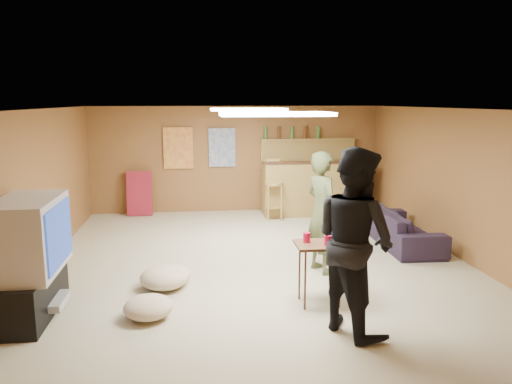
{
  "coord_description": "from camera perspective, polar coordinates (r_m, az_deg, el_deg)",
  "views": [
    {
      "loc": [
        -0.9,
        -6.89,
        2.32
      ],
      "look_at": [
        0.0,
        0.2,
        1.0
      ],
      "focal_mm": 35.0,
      "sensor_mm": 36.0,
      "label": 1
    }
  ],
  "objects": [
    {
      "name": "ground",
      "position": [
        7.32,
        0.2,
        -8.0
      ],
      "size": [
        7.0,
        7.0,
        0.0
      ],
      "primitive_type": "plane",
      "color": "tan",
      "rests_on": "ground"
    },
    {
      "name": "ceiling",
      "position": [
        6.95,
        0.21,
        9.48
      ],
      "size": [
        6.0,
        7.0,
        0.02
      ],
      "primitive_type": "cube",
      "color": "silver",
      "rests_on": "ground"
    },
    {
      "name": "wall_back",
      "position": [
        10.5,
        -2.26,
        3.78
      ],
      "size": [
        6.0,
        0.02,
        2.2
      ],
      "primitive_type": "cube",
      "color": "brown",
      "rests_on": "ground"
    },
    {
      "name": "wall_front",
      "position": [
        3.71,
        7.27,
        -8.8
      ],
      "size": [
        6.0,
        0.02,
        2.2
      ],
      "primitive_type": "cube",
      "color": "brown",
      "rests_on": "ground"
    },
    {
      "name": "wall_left",
      "position": [
        7.3,
        -23.83,
        -0.05
      ],
      "size": [
        0.02,
        7.0,
        2.2
      ],
      "primitive_type": "cube",
      "color": "brown",
      "rests_on": "ground"
    },
    {
      "name": "wall_right",
      "position": [
        8.01,
        22.02,
        0.93
      ],
      "size": [
        0.02,
        7.0,
        2.2
      ],
      "primitive_type": "cube",
      "color": "brown",
      "rests_on": "ground"
    },
    {
      "name": "tv_stand",
      "position": [
        6.05,
        -24.69,
        -10.52
      ],
      "size": [
        0.55,
        1.3,
        0.5
      ],
      "primitive_type": "cube",
      "color": "black",
      "rests_on": "ground"
    },
    {
      "name": "dvd_box",
      "position": [
        6.02,
        -22.58,
        -11.48
      ],
      "size": [
        0.35,
        0.5,
        0.08
      ],
      "primitive_type": "cube",
      "color": "#B2B2B7",
      "rests_on": "tv_stand"
    },
    {
      "name": "tv_body",
      "position": [
        5.84,
        -24.52,
        -4.56
      ],
      "size": [
        0.6,
        1.1,
        0.8
      ],
      "primitive_type": "cube",
      "color": "#B2B2B7",
      "rests_on": "tv_stand"
    },
    {
      "name": "tv_screen",
      "position": [
        5.75,
        -21.56,
        -4.56
      ],
      "size": [
        0.02,
        0.95,
        0.65
      ],
      "primitive_type": "cube",
      "color": "navy",
      "rests_on": "tv_body"
    },
    {
      "name": "bar_counter",
      "position": [
        10.28,
        6.39,
        0.48
      ],
      "size": [
        2.0,
        0.6,
        1.1
      ],
      "primitive_type": "cube",
      "color": "olive",
      "rests_on": "ground"
    },
    {
      "name": "bar_lip",
      "position": [
        9.96,
        6.79,
        3.35
      ],
      "size": [
        2.1,
        0.12,
        0.05
      ],
      "primitive_type": "cube",
      "color": "#3B2112",
      "rests_on": "bar_counter"
    },
    {
      "name": "bar_shelf",
      "position": [
        10.59,
        5.92,
        5.97
      ],
      "size": [
        2.0,
        0.18,
        0.05
      ],
      "primitive_type": "cube",
      "color": "olive",
      "rests_on": "bar_backing"
    },
    {
      "name": "bar_backing",
      "position": [
        10.64,
        5.87,
        4.37
      ],
      "size": [
        2.0,
        0.14,
        0.6
      ],
      "primitive_type": "cube",
      "color": "olive",
      "rests_on": "bar_counter"
    },
    {
      "name": "poster_left",
      "position": [
        10.4,
        -8.88,
        4.99
      ],
      "size": [
        0.6,
        0.03,
        0.85
      ],
      "primitive_type": "cube",
      "color": "#BF3F26",
      "rests_on": "wall_back"
    },
    {
      "name": "poster_right",
      "position": [
        10.41,
        -3.91,
        5.09
      ],
      "size": [
        0.55,
        0.03,
        0.8
      ],
      "primitive_type": "cube",
      "color": "#334C99",
      "rests_on": "wall_back"
    },
    {
      "name": "folding_chair_stack",
      "position": [
        10.42,
        -13.17,
        -0.16
      ],
      "size": [
        0.5,
        0.26,
        0.91
      ],
      "primitive_type": "cube",
      "rotation": [
        -0.14,
        0.0,
        0.0
      ],
      "color": "maroon",
      "rests_on": "ground"
    },
    {
      "name": "ceiling_panel_front",
      "position": [
        5.46,
        2.26,
        8.89
      ],
      "size": [
        1.2,
        0.6,
        0.04
      ],
      "primitive_type": "cube",
      "color": "white",
      "rests_on": "ceiling"
    },
    {
      "name": "ceiling_panel_back",
      "position": [
        8.14,
        -0.89,
        9.41
      ],
      "size": [
        1.2,
        0.6,
        0.04
      ],
      "primitive_type": "cube",
      "color": "white",
      "rests_on": "ceiling"
    },
    {
      "name": "person_olive",
      "position": [
        6.8,
        7.58,
        -2.3
      ],
      "size": [
        0.58,
        0.7,
        1.66
      ],
      "primitive_type": "imported",
      "rotation": [
        0.0,
        0.0,
        1.92
      ],
      "color": "#4B5430",
      "rests_on": "ground"
    },
    {
      "name": "person_black",
      "position": [
        5.09,
        11.2,
        -5.46
      ],
      "size": [
        1.02,
        1.13,
        1.88
      ],
      "primitive_type": "imported",
      "rotation": [
        0.0,
        0.0,
        1.99
      ],
      "color": "black",
      "rests_on": "ground"
    },
    {
      "name": "sofa",
      "position": [
        8.45,
        16.36,
        -3.94
      ],
      "size": [
        0.82,
        1.94,
        0.56
      ],
      "primitive_type": "imported",
      "rotation": [
        0.0,
        0.0,
        1.53
      ],
      "color": "black",
      "rests_on": "ground"
    },
    {
      "name": "tray_table",
      "position": [
        5.83,
        7.25,
        -9.24
      ],
      "size": [
        0.56,
        0.45,
        0.72
      ],
      "primitive_type": "cube",
      "rotation": [
        0.0,
        0.0,
        -0.02
      ],
      "color": "#3B2112",
      "rests_on": "ground"
    },
    {
      "name": "cup_red_near",
      "position": [
        5.73,
        5.81,
        -5.19
      ],
      "size": [
        0.09,
        0.09,
        0.12
      ],
      "primitive_type": "cylinder",
      "rotation": [
        0.0,
        0.0,
        0.07
      ],
      "color": "#B40C32",
      "rests_on": "tray_table"
    },
    {
      "name": "cup_red_far",
      "position": [
        5.64,
        8.2,
        -5.5
      ],
      "size": [
        0.11,
        0.11,
        0.12
      ],
      "primitive_type": "cylinder",
      "rotation": [
        0.0,
        0.0,
        -0.36
      ],
      "color": "#B40C32",
      "rests_on": "tray_table"
    },
    {
      "name": "cup_blue",
      "position": [
        5.82,
        8.48,
        -5.07
      ],
      "size": [
        0.1,
        0.1,
        0.1
      ],
      "primitive_type": "cylinder",
      "rotation": [
        0.0,
        0.0,
        -0.41
      ],
      "color": "navy",
      "rests_on": "tray_table"
    },
    {
      "name": "bar_stool_left",
      "position": [
        9.73,
        2.06,
        0.51
      ],
      "size": [
        0.47,
        0.47,
        1.28
      ],
      "primitive_type": null,
      "rotation": [
        0.0,
        0.0,
        -0.17
      ],
      "color": "olive",
      "rests_on": "ground"
    },
    {
      "name": "bar_stool_right",
      "position": [
        10.19,
        7.71,
        0.31
      ],
      "size": [
        0.37,
        0.37,
        1.08
      ],
      "primitive_type": null,
      "rotation": [
        0.0,
        0.0,
        0.08
      ],
      "color": "olive",
      "rests_on": "ground"
    },
    {
      "name": "cushion_near_tv",
      "position": [
        6.42,
        -10.4,
        -9.56
      ],
      "size": [
        0.7,
        0.7,
        0.28
      ],
      "primitive_type": "ellipsoid",
      "rotation": [
        0.0,
        0.0,
        -0.16
      ],
      "color": "tan",
      "rests_on": "ground"
    },
    {
      "name": "cushion_mid",
      "position": [
        6.61,
        -9.45,
        -9.23
      ],
      "size": [
        0.62,
        0.62,
        0.21
      ],
      "primitive_type": "ellipsoid",
      "rotation": [
        0.0,
        0.0,
        -0.39
      ],
      "color": "tan",
      "rests_on": "ground"
    },
    {
      "name": "cushion_far",
      "position": [
        5.64,
        -12.21,
        -12.74
      ],
      "size": [
        0.61,
        0.61,
        0.24
      ],
      "primitive_type": "ellipsoid",
      "rotation": [
        0.0,
        0.0,
        0.17
      ],
      "color": "tan",
      "rests_on": "ground"
    },
    {
      "name": "bottle_row",
      "position": [
        10.49,
        4.14,
        6.8
      ],
      "size": [
        1.2,
        0.08,
        0.26
      ],
      "primitive_type": null,
      "color": "#3F7233",
      "rests_on": "bar_shelf"
    }
  ]
}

